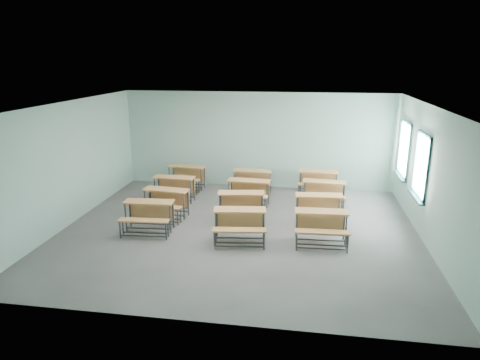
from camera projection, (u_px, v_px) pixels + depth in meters
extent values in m
cube|color=slate|center=(239.00, 231.00, 10.97)|extent=(9.00, 8.00, 0.02)
cube|color=white|center=(239.00, 104.00, 10.09)|extent=(9.00, 8.00, 0.02)
cube|color=#A2CBBE|center=(257.00, 140.00, 14.34)|extent=(9.00, 0.02, 3.20)
cube|color=#A2CBBE|center=(199.00, 234.00, 6.72)|extent=(9.00, 0.02, 3.20)
cube|color=#A2CBBE|center=(69.00, 163.00, 11.20)|extent=(0.02, 8.00, 3.20)
cube|color=#A2CBBE|center=(431.00, 178.00, 9.86)|extent=(0.02, 8.00, 3.20)
cube|color=#174142|center=(402.00, 174.00, 12.71)|extent=(0.06, 1.20, 0.06)
cube|color=#174142|center=(407.00, 123.00, 12.29)|extent=(0.06, 1.20, 0.06)
cube|color=#174142|center=(409.00, 153.00, 11.96)|extent=(0.06, 0.06, 1.60)
cube|color=#174142|center=(400.00, 145.00, 13.04)|extent=(0.06, 0.06, 1.60)
cube|color=#174142|center=(404.00, 149.00, 12.50)|extent=(0.04, 0.04, 1.48)
cube|color=#174142|center=(404.00, 149.00, 12.50)|extent=(0.04, 1.08, 0.04)
cube|color=#174142|center=(400.00, 176.00, 12.74)|extent=(0.14, 1.28, 0.04)
cube|color=white|center=(405.00, 149.00, 12.50)|extent=(0.01, 1.08, 1.48)
cube|color=#174142|center=(418.00, 195.00, 10.81)|extent=(0.06, 1.20, 0.06)
cube|color=#174142|center=(425.00, 134.00, 10.39)|extent=(0.06, 1.20, 0.06)
cube|color=#174142|center=(427.00, 171.00, 10.06)|extent=(0.06, 0.06, 1.60)
cube|color=#174142|center=(416.00, 160.00, 11.14)|extent=(0.06, 0.06, 1.60)
cube|color=#174142|center=(421.00, 165.00, 10.60)|extent=(0.04, 0.04, 1.48)
cube|color=#174142|center=(421.00, 165.00, 10.60)|extent=(0.04, 1.08, 0.04)
cube|color=#174142|center=(416.00, 197.00, 10.84)|extent=(0.14, 1.28, 0.04)
cube|color=white|center=(423.00, 165.00, 10.60)|extent=(0.01, 1.08, 1.48)
cube|color=#CE884A|center=(149.00, 202.00, 10.81)|extent=(1.27, 0.50, 0.04)
cube|color=#CE884A|center=(152.00, 211.00, 11.08)|extent=(1.18, 0.10, 0.43)
cylinder|color=#3C3F42|center=(126.00, 218.00, 10.80)|extent=(0.04, 0.04, 0.74)
cylinder|color=#3C3F42|center=(170.00, 219.00, 10.71)|extent=(0.04, 0.04, 0.74)
cylinder|color=#3C3F42|center=(130.00, 213.00, 11.12)|extent=(0.04, 0.04, 0.74)
cylinder|color=#3C3F42|center=(173.00, 215.00, 11.02)|extent=(0.04, 0.04, 0.74)
cube|color=#3C3F42|center=(149.00, 228.00, 10.83)|extent=(1.14, 0.11, 0.03)
cube|color=#3C3F42|center=(152.00, 224.00, 11.15)|extent=(1.14, 0.11, 0.03)
cube|color=#CE884A|center=(144.00, 220.00, 10.41)|extent=(1.26, 0.34, 0.04)
cylinder|color=#3C3F42|center=(120.00, 230.00, 10.43)|extent=(0.04, 0.04, 0.43)
cylinder|color=#3C3F42|center=(166.00, 232.00, 10.33)|extent=(0.04, 0.04, 0.43)
cylinder|color=#3C3F42|center=(123.00, 227.00, 10.62)|extent=(0.04, 0.04, 0.43)
cylinder|color=#3C3F42|center=(168.00, 229.00, 10.52)|extent=(0.04, 0.04, 0.43)
cube|color=#3C3F42|center=(143.00, 236.00, 10.42)|extent=(1.14, 0.11, 0.03)
cube|color=#3C3F42|center=(146.00, 233.00, 10.61)|extent=(1.14, 0.11, 0.03)
cube|color=#CE884A|center=(240.00, 210.00, 10.23)|extent=(1.29, 0.57, 0.04)
cube|color=#CE884A|center=(240.00, 219.00, 10.50)|extent=(1.18, 0.17, 0.43)
cylinder|color=#3C3F42|center=(216.00, 227.00, 10.20)|extent=(0.04, 0.04, 0.74)
cylinder|color=#3C3F42|center=(264.00, 228.00, 10.16)|extent=(0.04, 0.04, 0.74)
cylinder|color=#3C3F42|center=(217.00, 222.00, 10.52)|extent=(0.04, 0.04, 0.74)
cylinder|color=#3C3F42|center=(263.00, 223.00, 10.48)|extent=(0.04, 0.04, 0.74)
cube|color=#3C3F42|center=(240.00, 238.00, 10.25)|extent=(1.14, 0.17, 0.03)
cube|color=#3C3F42|center=(240.00, 232.00, 10.57)|extent=(1.14, 0.17, 0.03)
cube|color=#CE884A|center=(239.00, 230.00, 9.84)|extent=(1.27, 0.41, 0.04)
cylinder|color=#3C3F42|center=(214.00, 241.00, 9.82)|extent=(0.04, 0.04, 0.43)
cylinder|color=#3C3F42|center=(264.00, 241.00, 9.79)|extent=(0.04, 0.04, 0.43)
cylinder|color=#3C3F42|center=(215.00, 237.00, 10.01)|extent=(0.04, 0.04, 0.43)
cylinder|color=#3C3F42|center=(264.00, 238.00, 9.98)|extent=(0.04, 0.04, 0.43)
cube|color=#3C3F42|center=(239.00, 246.00, 9.84)|extent=(1.14, 0.17, 0.03)
cube|color=#3C3F42|center=(239.00, 243.00, 10.03)|extent=(1.14, 0.17, 0.03)
cube|color=#CE884A|center=(322.00, 212.00, 10.12)|extent=(1.26, 0.47, 0.04)
cube|color=#CE884A|center=(320.00, 221.00, 10.39)|extent=(1.19, 0.07, 0.43)
cylinder|color=#3C3F42|center=(297.00, 229.00, 10.13)|extent=(0.04, 0.04, 0.74)
cylinder|color=#3C3F42|center=(346.00, 231.00, 10.00)|extent=(0.04, 0.04, 0.74)
cylinder|color=#3C3F42|center=(296.00, 223.00, 10.44)|extent=(0.04, 0.04, 0.74)
cylinder|color=#3C3F42|center=(344.00, 225.00, 10.32)|extent=(0.04, 0.04, 0.74)
cube|color=#3C3F42|center=(321.00, 240.00, 10.14)|extent=(1.14, 0.08, 0.03)
cube|color=#3C3F42|center=(320.00, 234.00, 10.46)|extent=(1.14, 0.08, 0.03)
cube|color=#CE884A|center=(322.00, 232.00, 9.72)|extent=(1.26, 0.31, 0.04)
cylinder|color=#3C3F42|center=(297.00, 242.00, 9.76)|extent=(0.04, 0.04, 0.43)
cylinder|color=#3C3F42|center=(348.00, 244.00, 9.63)|extent=(0.04, 0.04, 0.43)
cylinder|color=#3C3F42|center=(297.00, 239.00, 9.95)|extent=(0.04, 0.04, 0.43)
cylinder|color=#3C3F42|center=(347.00, 241.00, 9.82)|extent=(0.04, 0.04, 0.43)
cube|color=#3C3F42|center=(322.00, 249.00, 9.73)|extent=(1.14, 0.08, 0.03)
cube|color=#3C3F42|center=(321.00, 245.00, 9.92)|extent=(1.14, 0.08, 0.03)
cube|color=#CE884A|center=(166.00, 190.00, 11.79)|extent=(1.28, 0.54, 0.04)
cube|color=#CE884A|center=(170.00, 199.00, 12.06)|extent=(1.18, 0.14, 0.43)
cylinder|color=#3C3F42|center=(145.00, 203.00, 11.88)|extent=(0.04, 0.04, 0.74)
cylinder|color=#3C3F42|center=(184.00, 207.00, 11.60)|extent=(0.04, 0.04, 0.74)
cylinder|color=#3C3F42|center=(151.00, 200.00, 12.19)|extent=(0.04, 0.04, 0.74)
cylinder|color=#3C3F42|center=(188.00, 203.00, 11.91)|extent=(0.04, 0.04, 0.74)
cube|color=#3C3F42|center=(165.00, 214.00, 11.82)|extent=(1.14, 0.15, 0.03)
cube|color=#3C3F42|center=(170.00, 210.00, 12.13)|extent=(1.14, 0.15, 0.03)
cube|color=#CE884A|center=(159.00, 206.00, 11.41)|extent=(1.27, 0.39, 0.04)
cylinder|color=#3C3F42|center=(138.00, 214.00, 11.53)|extent=(0.04, 0.04, 0.43)
cylinder|color=#3C3F42|center=(178.00, 218.00, 11.24)|extent=(0.04, 0.04, 0.43)
cylinder|color=#3C3F42|center=(142.00, 211.00, 11.71)|extent=(0.04, 0.04, 0.43)
cylinder|color=#3C3F42|center=(181.00, 215.00, 11.43)|extent=(0.04, 0.04, 0.43)
cube|color=#3C3F42|center=(158.00, 220.00, 11.42)|extent=(1.14, 0.15, 0.03)
cube|color=#3C3F42|center=(161.00, 218.00, 11.61)|extent=(1.14, 0.15, 0.03)
cube|color=#CE884A|center=(241.00, 193.00, 11.51)|extent=(1.29, 0.58, 0.04)
cube|color=#CE884A|center=(241.00, 202.00, 11.78)|extent=(1.18, 0.18, 0.43)
cylinder|color=#3C3F42|center=(220.00, 209.00, 11.47)|extent=(0.04, 0.04, 0.74)
cylinder|color=#3C3F42|center=(262.00, 209.00, 11.45)|extent=(0.04, 0.04, 0.74)
cylinder|color=#3C3F42|center=(221.00, 204.00, 11.79)|extent=(0.04, 0.04, 0.74)
cylinder|color=#3C3F42|center=(262.00, 205.00, 11.77)|extent=(0.04, 0.04, 0.74)
cube|color=#3C3F42|center=(241.00, 218.00, 11.53)|extent=(1.14, 0.18, 0.03)
cube|color=#3C3F42|center=(241.00, 214.00, 11.85)|extent=(1.14, 0.18, 0.03)
cube|color=#CE884A|center=(241.00, 210.00, 11.12)|extent=(1.27, 0.42, 0.04)
cylinder|color=#3C3F42|center=(219.00, 220.00, 11.10)|extent=(0.04, 0.04, 0.43)
cylinder|color=#3C3F42|center=(263.00, 220.00, 11.07)|extent=(0.04, 0.04, 0.43)
cylinder|color=#3C3F42|center=(219.00, 217.00, 11.29)|extent=(0.04, 0.04, 0.43)
cylinder|color=#3C3F42|center=(263.00, 217.00, 11.26)|extent=(0.04, 0.04, 0.43)
cube|color=#3C3F42|center=(241.00, 225.00, 11.12)|extent=(1.14, 0.18, 0.03)
cube|color=#3C3F42|center=(241.00, 222.00, 11.31)|extent=(1.14, 0.18, 0.03)
cube|color=#CE884A|center=(319.00, 195.00, 11.31)|extent=(1.28, 0.51, 0.04)
cube|color=#CE884A|center=(318.00, 204.00, 11.58)|extent=(1.18, 0.11, 0.43)
cylinder|color=#3C3F42|center=(297.00, 211.00, 11.30)|extent=(0.04, 0.04, 0.74)
cylinder|color=#3C3F42|center=(341.00, 212.00, 11.22)|extent=(0.04, 0.04, 0.74)
cylinder|color=#3C3F42|center=(297.00, 207.00, 11.62)|extent=(0.04, 0.04, 0.74)
cylinder|color=#3C3F42|center=(339.00, 208.00, 11.54)|extent=(0.04, 0.04, 0.74)
cube|color=#3C3F42|center=(319.00, 221.00, 11.33)|extent=(1.14, 0.12, 0.03)
cube|color=#3C3F42|center=(317.00, 216.00, 11.65)|extent=(1.14, 0.12, 0.03)
cube|color=#CE884A|center=(321.00, 213.00, 10.92)|extent=(1.26, 0.36, 0.04)
cylinder|color=#3C3F42|center=(298.00, 222.00, 10.93)|extent=(0.04, 0.04, 0.43)
cylinder|color=#3C3F42|center=(343.00, 224.00, 10.85)|extent=(0.04, 0.04, 0.43)
cylinder|color=#3C3F42|center=(298.00, 219.00, 11.12)|extent=(0.04, 0.04, 0.43)
cylinder|color=#3C3F42|center=(342.00, 221.00, 11.04)|extent=(0.04, 0.04, 0.43)
cube|color=#3C3F42|center=(320.00, 228.00, 10.92)|extent=(1.14, 0.12, 0.03)
cube|color=#3C3F42|center=(320.00, 225.00, 11.11)|extent=(1.14, 0.12, 0.03)
cube|color=#CE884A|center=(174.00, 177.00, 13.00)|extent=(1.26, 0.46, 0.04)
cube|color=#CE884A|center=(176.00, 186.00, 13.27)|extent=(1.19, 0.07, 0.43)
cylinder|color=#3C3F42|center=(155.00, 190.00, 13.06)|extent=(0.04, 0.04, 0.74)
cylinder|color=#3C3F42|center=(191.00, 192.00, 12.85)|extent=(0.04, 0.04, 0.74)
cylinder|color=#3C3F42|center=(159.00, 187.00, 13.37)|extent=(0.04, 0.04, 0.74)
cylinder|color=#3C3F42|center=(194.00, 189.00, 13.16)|extent=(0.04, 0.04, 0.74)
cube|color=#3C3F42|center=(173.00, 200.00, 13.03)|extent=(1.14, 0.07, 0.03)
cube|color=#3C3F42|center=(177.00, 196.00, 13.34)|extent=(1.14, 0.07, 0.03)
cube|color=#CE884A|center=(169.00, 192.00, 12.62)|extent=(1.26, 0.31, 0.04)
cylinder|color=#3C3F42|center=(150.00, 199.00, 12.69)|extent=(0.04, 0.04, 0.43)
cylinder|color=#3C3F42|center=(186.00, 202.00, 12.48)|extent=(0.04, 0.04, 0.43)
cylinder|color=#3C3F42|center=(152.00, 197.00, 12.88)|extent=(0.04, 0.04, 0.43)
cylinder|color=#3C3F42|center=(188.00, 200.00, 12.67)|extent=(0.04, 0.04, 0.43)
cube|color=#3C3F42|center=(168.00, 205.00, 12.63)|extent=(1.14, 0.07, 0.03)
cube|color=#3C3F42|center=(170.00, 203.00, 12.81)|extent=(1.14, 0.07, 0.03)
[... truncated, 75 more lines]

